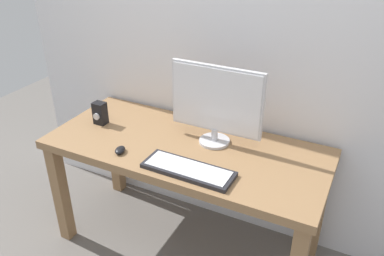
{
  "coord_description": "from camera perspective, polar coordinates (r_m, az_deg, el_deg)",
  "views": [
    {
      "loc": [
        0.88,
        -1.69,
        1.91
      ],
      "look_at": [
        0.04,
        0.0,
        0.87
      ],
      "focal_mm": 37.02,
      "sensor_mm": 36.0,
      "label": 1
    }
  ],
  "objects": [
    {
      "name": "ground_plane",
      "position": [
        2.7,
        -0.78,
        -16.22
      ],
      "size": [
        6.0,
        6.0,
        0.0
      ],
      "primitive_type": "plane",
      "color": "slate"
    },
    {
      "name": "desk",
      "position": [
        2.29,
        -0.88,
        -4.75
      ],
      "size": [
        1.59,
        0.69,
        0.75
      ],
      "color": "#936D47",
      "rests_on": "ground_plane"
    },
    {
      "name": "monitor",
      "position": [
        2.16,
        3.5,
        3.58
      ],
      "size": [
        0.53,
        0.17,
        0.45
      ],
      "color": "silver",
      "rests_on": "desk"
    },
    {
      "name": "keyboard_primary",
      "position": [
        2.01,
        -0.54,
        -6.01
      ],
      "size": [
        0.48,
        0.17,
        0.02
      ],
      "color": "#232328",
      "rests_on": "desk"
    },
    {
      "name": "mouse",
      "position": [
        2.19,
        -10.32,
        -3.15
      ],
      "size": [
        0.07,
        0.09,
        0.03
      ],
      "primitive_type": "ellipsoid",
      "rotation": [
        0.0,
        0.0,
        0.28
      ],
      "color": "black",
      "rests_on": "desk"
    },
    {
      "name": "audio_controller",
      "position": [
        2.49,
        -13.13,
        2.08
      ],
      "size": [
        0.08,
        0.07,
        0.14
      ],
      "color": "black",
      "rests_on": "desk"
    }
  ]
}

